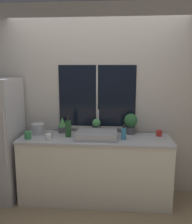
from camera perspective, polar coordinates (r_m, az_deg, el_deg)
The scene contains 14 objects.
ground_plane at distance 3.47m, azimuth -0.67°, elevation -21.55°, with size 14.00×14.00×0.00m, color #937F60.
wall_back at distance 3.62m, azimuth 0.28°, elevation 2.70°, with size 8.00×0.09×2.70m.
counter at distance 3.52m, azimuth -0.22°, elevation -12.85°, with size 2.03×0.60×0.89m.
sink at distance 3.33m, azimuth 0.20°, elevation -5.19°, with size 0.53×0.45×0.35m.
potted_plant_left at distance 3.62m, azimuth -7.70°, elevation -3.01°, with size 0.13×0.13×0.22m.
potted_plant_center at distance 3.55m, azimuth 0.16°, elevation -3.25°, with size 0.12×0.12×0.21m.
potted_plant_right at distance 3.52m, azimuth 7.94°, elevation -2.28°, with size 0.19×0.19×0.29m.
soap_bottle at distance 3.28m, azimuth 6.35°, elevation -4.85°, with size 0.07×0.07×0.20m.
bottle_tall at distance 3.40m, azimuth -6.37°, elevation -3.68°, with size 0.08×0.08×0.29m.
mug_red at distance 3.54m, azimuth 14.21°, elevation -4.70°, with size 0.08×0.08×0.08m.
mug_white at distance 3.32m, azimuth -10.79°, elevation -5.59°, with size 0.08×0.08×0.08m.
mug_green at distance 3.42m, azimuth -15.31°, elevation -5.13°, with size 0.09×0.09×0.10m.
mug_grey at distance 3.43m, azimuth -10.67°, elevation -5.00°, with size 0.10×0.10×0.08m.
kettle at distance 3.61m, azimuth -13.14°, elevation -3.69°, with size 0.19×0.19×0.17m.
Camera 1 is at (0.29, -2.93, 1.84)m, focal length 40.00 mm.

